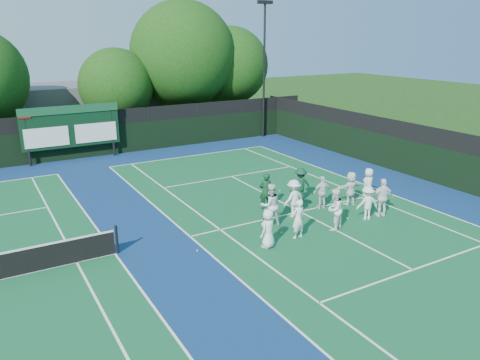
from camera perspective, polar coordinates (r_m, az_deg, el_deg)
ground at (r=20.85m, az=8.96°, el=-4.72°), size 120.00×120.00×0.00m
court_apron at (r=18.78m, az=-7.57°, el=-7.19°), size 34.00×32.00×0.01m
near_court at (r=21.57m, az=7.30°, el=-3.85°), size 11.05×23.85×0.01m
back_fence at (r=32.17m, az=-18.16°, el=5.00°), size 34.00×0.08×3.00m
divider_fence_right at (r=27.39m, az=22.60°, el=2.48°), size 0.08×32.00×3.00m
scoreboard at (r=31.43m, az=-19.94°, el=6.11°), size 6.00×0.21×3.55m
clubhouse at (r=40.65m, az=-15.22°, el=8.60°), size 18.00×6.00×4.00m
light_pole_right at (r=36.50m, az=2.98°, el=15.03°), size 1.20×0.30×10.12m
tree_c at (r=35.98m, az=-14.64°, el=10.88°), size 5.37×5.37×6.88m
tree_d at (r=37.62m, az=-6.80°, el=14.67°), size 8.07×8.07×10.33m
tree_e at (r=39.51m, az=-1.09°, el=13.58°), size 6.24×6.24×8.45m
tennis_ball_0 at (r=19.22m, az=5.07°, el=-6.42°), size 0.07×0.07×0.07m
tennis_ball_1 at (r=23.15m, az=3.85°, el=-2.18°), size 0.07×0.07×0.07m
tennis_ball_2 at (r=22.83m, az=13.66°, el=-2.94°), size 0.07×0.07×0.07m
tennis_ball_3 at (r=17.72m, az=-5.22°, el=-8.57°), size 0.07×0.07×0.07m
tennis_ball_4 at (r=24.25m, az=4.87°, el=-1.29°), size 0.07×0.07×0.07m
tennis_ball_5 at (r=21.12m, az=12.99°, el=-4.57°), size 0.07×0.07×0.07m
player_front_0 at (r=17.73m, az=3.45°, el=-5.91°), size 0.88×0.76×1.53m
player_front_1 at (r=18.60m, az=7.10°, el=-4.73°), size 0.62×0.43×1.61m
player_front_2 at (r=19.62m, az=11.42°, el=-3.51°), size 1.06×0.96×1.77m
player_front_3 at (r=21.05m, az=15.27°, el=-2.72°), size 1.10×0.82×1.51m
player_front_4 at (r=21.57m, az=17.01°, el=-2.06°), size 1.10×0.69×1.74m
player_back_0 at (r=19.61m, az=3.72°, el=-3.06°), size 0.99×0.82×1.86m
player_back_1 at (r=20.72m, az=6.55°, el=-2.24°), size 1.16×0.75×1.70m
player_back_2 at (r=21.91m, az=10.01°, el=-1.50°), size 0.98×0.58×1.56m
player_back_3 at (r=22.76m, az=13.33°, el=-0.95°), size 1.49×0.52×1.59m
player_back_4 at (r=23.68m, az=15.37°, el=-0.44°), size 0.88×0.72×1.55m
coach_left at (r=21.51m, az=3.15°, el=-1.38°), size 0.73×0.59×1.72m
coach_right at (r=22.70m, az=7.38°, el=-0.57°), size 1.18×0.83×1.66m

